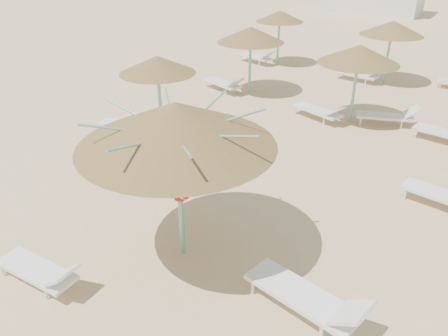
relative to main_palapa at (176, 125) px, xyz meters
The scene contains 5 objects.
ground 2.91m from the main_palapa, 45.36° to the right, with size 120.00×120.00×0.00m, color tan.
main_palapa is the anchor object (origin of this frame).
lounger_main_a 3.75m from the main_palapa, 127.94° to the right, with size 1.87×0.61×0.67m.
lounger_main_b 3.80m from the main_palapa, ahead, with size 2.31×1.11×0.81m.
palapa_field 10.07m from the main_palapa, 80.10° to the left, with size 19.13×13.62×2.70m.
Camera 1 is at (4.22, -5.37, 5.84)m, focal length 35.00 mm.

